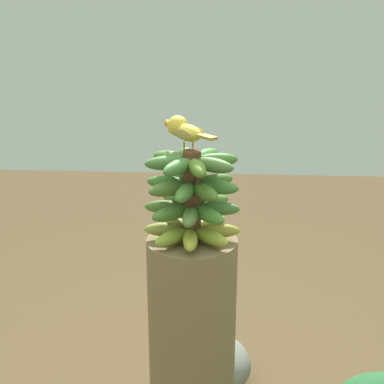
{
  "coord_description": "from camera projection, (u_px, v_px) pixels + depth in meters",
  "views": [
    {
      "loc": [
        0.1,
        -1.49,
        1.63
      ],
      "look_at": [
        0.0,
        0.0,
        1.13
      ],
      "focal_mm": 53.22,
      "sensor_mm": 36.0,
      "label": 1
    }
  ],
  "objects": [
    {
      "name": "garden_rock",
      "position": [
        217.0,
        362.0,
        2.54
      ],
      "size": [
        0.38,
        0.42,
        0.21
      ],
      "primitive_type": "ellipsoid",
      "rotation": [
        0.0,
        0.0,
        1.84
      ],
      "color": "slate",
      "rests_on": "ground"
    },
    {
      "name": "perched_bird",
      "position": [
        184.0,
        130.0,
        1.56
      ],
      "size": [
        0.16,
        0.17,
        0.09
      ],
      "color": "#C68933",
      "rests_on": "banana_bunch"
    },
    {
      "name": "banana_bunch",
      "position": [
        192.0,
        196.0,
        1.58
      ],
      "size": [
        0.27,
        0.27,
        0.26
      ],
      "color": "brown",
      "rests_on": "banana_tree"
    }
  ]
}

